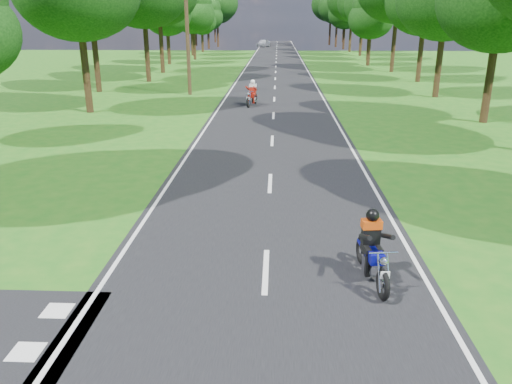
{
  "coord_description": "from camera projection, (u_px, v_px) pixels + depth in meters",
  "views": [
    {
      "loc": [
        0.19,
        -7.48,
        5.1
      ],
      "look_at": [
        -0.29,
        4.0,
        1.1
      ],
      "focal_mm": 35.0,
      "sensor_mm": 36.0,
      "label": 1
    }
  ],
  "objects": [
    {
      "name": "ground",
      "position": [
        263.0,
        326.0,
        8.74
      ],
      "size": [
        160.0,
        160.0,
        0.0
      ],
      "primitive_type": "plane",
      "color": "#1B5E15",
      "rests_on": "ground"
    },
    {
      "name": "main_road",
      "position": [
        276.0,
        67.0,
        55.91
      ],
      "size": [
        7.0,
        140.0,
        0.02
      ],
      "primitive_type": "cube",
      "color": "black",
      "rests_on": "ground"
    },
    {
      "name": "road_markings",
      "position": [
        275.0,
        68.0,
        54.15
      ],
      "size": [
        7.4,
        140.0,
        0.01
      ],
      "color": "silver",
      "rests_on": "main_road"
    },
    {
      "name": "telegraph_pole",
      "position": [
        187.0,
        35.0,
        34.06
      ],
      "size": [
        1.2,
        0.26,
        8.0
      ],
      "color": "#382616",
      "rests_on": "ground"
    },
    {
      "name": "rider_near_blue",
      "position": [
        373.0,
        247.0,
        10.02
      ],
      "size": [
        0.79,
        1.84,
        1.49
      ],
      "primitive_type": null,
      "rotation": [
        0.0,
        0.0,
        0.11
      ],
      "color": "#0E109B",
      "rests_on": "main_road"
    },
    {
      "name": "rider_far_red",
      "position": [
        252.0,
        93.0,
        30.54
      ],
      "size": [
        1.02,
        1.97,
        1.56
      ],
      "primitive_type": null,
      "rotation": [
        0.0,
        0.0,
        -0.22
      ],
      "color": "#A91A0D",
      "rests_on": "main_road"
    },
    {
      "name": "distant_car",
      "position": [
        263.0,
        43.0,
        94.66
      ],
      "size": [
        2.83,
        4.5,
        1.43
      ],
      "primitive_type": "imported",
      "rotation": [
        0.0,
        0.0,
        -0.3
      ],
      "color": "silver",
      "rests_on": "main_road"
    }
  ]
}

